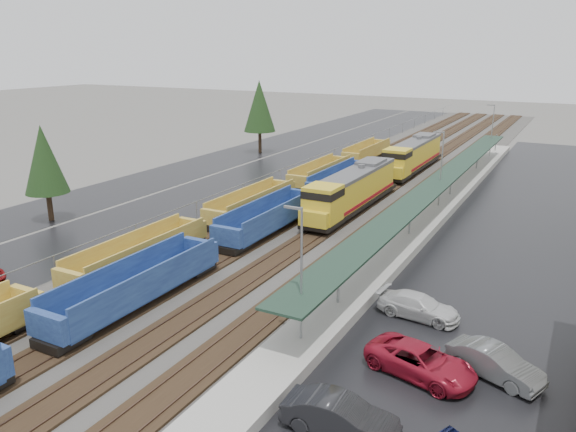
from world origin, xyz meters
name	(u,v)px	position (x,y,z in m)	size (l,w,h in m)	color
ballast_strip	(380,181)	(0.00, 60.00, 0.04)	(20.00, 160.00, 0.08)	#302D2B
trackbed	(380,180)	(0.00, 60.00, 0.16)	(14.60, 160.00, 0.22)	black
west_parking_lot	(273,169)	(-15.00, 60.00, 0.01)	(10.00, 160.00, 0.02)	black
west_road	(212,162)	(-25.00, 60.00, 0.01)	(9.00, 160.00, 0.02)	black
east_commuter_lot	(542,226)	(19.00, 50.00, 0.01)	(16.00, 100.00, 0.02)	black
station_platform	(438,205)	(9.50, 50.01, 0.73)	(3.00, 80.00, 8.00)	#9E9B93
chainlink_fence	(305,163)	(-9.50, 58.44, 1.61)	(0.08, 160.04, 2.02)	gray
tree_west_near	(44,160)	(-22.00, 30.00, 5.82)	(3.96, 3.96, 9.00)	#332316
tree_west_far	(259,106)	(-23.00, 70.00, 7.12)	(4.84, 4.84, 11.00)	#332316
locomotive_lead	(351,191)	(2.00, 45.59, 2.29)	(2.85, 18.81, 4.26)	black
locomotive_trail	(413,156)	(2.00, 66.59, 2.29)	(2.85, 18.81, 4.26)	black
well_string_yellow	(204,226)	(-6.00, 32.34, 1.14)	(2.58, 91.63, 2.28)	#A77E2E
well_string_blue	(137,288)	(-2.00, 19.93, 1.23)	(2.83, 80.46, 2.51)	navy
parked_car_east_a	(340,416)	(14.04, 14.67, 0.82)	(4.96, 1.73, 1.64)	black
parked_car_east_b	(421,362)	(15.85, 20.58, 0.77)	(5.54, 2.56, 1.54)	maroon
parked_car_east_c	(419,306)	(14.03, 26.72, 0.72)	(4.95, 2.01, 1.44)	silver
parked_car_east_e	(495,363)	(19.09, 22.13, 0.78)	(4.76, 1.66, 1.57)	#585B5D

